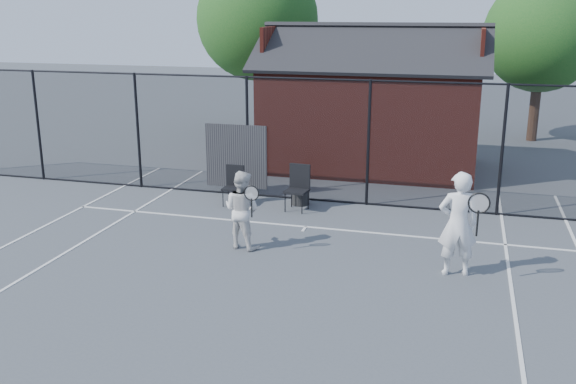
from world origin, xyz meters
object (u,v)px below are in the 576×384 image
(chair_left, at_px, (233,186))
(waste_bin, at_px, (300,192))
(chair_right, at_px, (297,189))
(clubhouse, at_px, (372,113))
(player_back, at_px, (242,210))
(player_front, at_px, (458,224))

(chair_left, distance_m, waste_bin, 1.62)
(chair_left, bearing_deg, chair_right, 0.39)
(clubhouse, height_order, chair_right, clubhouse)
(clubhouse, bearing_deg, chair_left, -117.76)
(clubhouse, relative_size, chair_left, 6.98)
(player_back, xyz_separation_m, chair_right, (0.42, 2.61, -0.25))
(player_back, bearing_deg, clubhouse, 79.32)
(player_front, bearing_deg, clubhouse, 108.88)
(chair_right, bearing_deg, waste_bin, 100.49)
(clubhouse, height_order, player_back, clubhouse)
(player_front, height_order, chair_left, player_front)
(chair_left, relative_size, chair_right, 0.89)
(chair_right, xyz_separation_m, waste_bin, (-0.04, 0.50, -0.21))
(chair_right, height_order, waste_bin, chair_right)
(chair_right, bearing_deg, player_back, -93.22)
(player_front, bearing_deg, waste_bin, 137.55)
(player_front, distance_m, player_back, 4.09)
(clubhouse, distance_m, player_front, 8.26)
(chair_left, bearing_deg, player_front, -28.45)
(clubhouse, bearing_deg, chair_right, -101.53)
(chair_left, xyz_separation_m, waste_bin, (1.54, 0.50, -0.15))
(chair_right, bearing_deg, player_front, -32.40)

